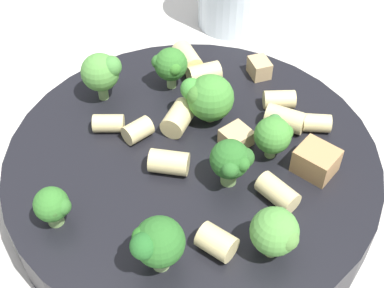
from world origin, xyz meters
The scene contains 24 objects.
ground_plane centered at (0.00, 0.00, 0.00)m, with size 2.00×2.00×0.00m, color beige.
pasta_bowl centered at (0.00, 0.00, 0.02)m, with size 0.27×0.27×0.04m.
broccoli_floret_0 centered at (0.06, -0.07, 0.06)m, with size 0.03×0.03×0.04m.
broccoli_floret_1 centered at (-0.07, 0.05, 0.06)m, with size 0.03×0.03×0.04m.
broccoli_floret_2 centered at (0.06, 0.01, 0.06)m, with size 0.03×0.03×0.03m.
broccoli_floret_3 centered at (-0.01, -0.09, 0.06)m, with size 0.03×0.03×0.04m.
broccoli_floret_4 centered at (-0.03, 0.07, 0.06)m, with size 0.03×0.03×0.04m.
broccoli_floret_5 centered at (-0.08, -0.07, 0.05)m, with size 0.02×0.02×0.03m.
broccoli_floret_6 centered at (0.01, 0.04, 0.06)m, with size 0.04×0.03×0.04m.
broccoli_floret_7 centered at (0.03, -0.02, 0.06)m, with size 0.03×0.03×0.04m.
rigatoni_0 centered at (0.02, -0.08, 0.04)m, with size 0.02×0.02×0.02m, color beige.
rigatoni_1 centered at (-0.01, -0.02, 0.04)m, with size 0.02×0.02×0.03m, color beige.
rigatoni_2 centered at (0.00, 0.08, 0.04)m, with size 0.02×0.02×0.03m, color beige.
rigatoni_3 centered at (-0.06, 0.02, 0.04)m, with size 0.01×0.01×0.02m, color beige.
rigatoni_4 centered at (-0.02, 0.10, 0.04)m, with size 0.02×0.02×0.03m, color beige.
rigatoni_5 centered at (-0.01, 0.03, 0.04)m, with size 0.02×0.02×0.03m, color beige.
rigatoni_6 centered at (-0.04, 0.01, 0.04)m, with size 0.01×0.01×0.02m, color beige.
rigatoni_7 centered at (0.09, 0.04, 0.04)m, with size 0.01×0.01×0.02m, color beige.
rigatoni_8 centered at (0.06, 0.06, 0.04)m, with size 0.01×0.01×0.02m, color beige.
rigatoni_9 centered at (0.06, 0.04, 0.04)m, with size 0.02×0.02×0.03m, color beige.
rigatoni_10 centered at (0.06, -0.03, 0.04)m, with size 0.02×0.02×0.03m, color beige.
chicken_chunk_0 centered at (0.03, 0.01, 0.04)m, with size 0.02×0.02×0.01m, color tan.
chicken_chunk_1 centered at (0.04, 0.10, 0.04)m, with size 0.02×0.01×0.01m, color tan.
chicken_chunk_2 centered at (0.09, -0.01, 0.05)m, with size 0.03×0.02×0.02m, color tan.
Camera 1 is at (0.03, -0.26, 0.31)m, focal length 50.00 mm.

